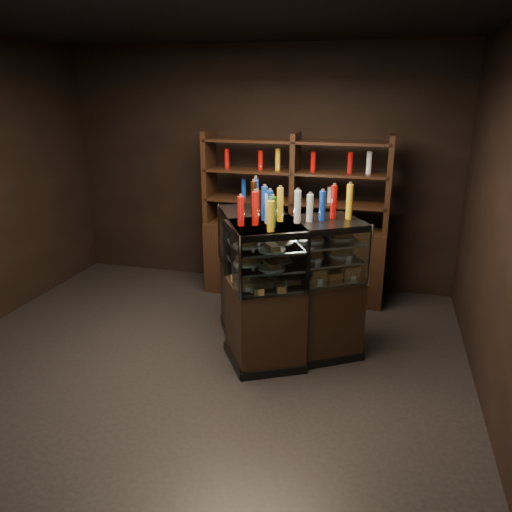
{
  "coord_description": "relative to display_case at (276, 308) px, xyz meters",
  "views": [
    {
      "loc": [
        1.61,
        -3.7,
        2.45
      ],
      "look_at": [
        0.5,
        0.5,
        1.01
      ],
      "focal_mm": 35.0,
      "sensor_mm": 36.0,
      "label": 1
    }
  ],
  "objects": [
    {
      "name": "room_shell",
      "position": [
        -0.67,
        -0.62,
        1.49
      ],
      "size": [
        5.02,
        5.02,
        3.01
      ],
      "color": "black",
      "rests_on": "ground"
    },
    {
      "name": "back_shelving",
      "position": [
        -0.11,
        1.43,
        0.16
      ],
      "size": [
        2.21,
        0.45,
        2.0
      ],
      "rotation": [
        0.0,
        0.0,
        -0.02
      ],
      "color": "black",
      "rests_on": "ground"
    },
    {
      "name": "display_case",
      "position": [
        0.0,
        0.0,
        0.0
      ],
      "size": [
        1.6,
        1.38,
        1.35
      ],
      "rotation": [
        0.0,
        0.0,
        -0.27
      ],
      "color": "black",
      "rests_on": "ground"
    },
    {
      "name": "ground",
      "position": [
        -0.67,
        -0.62,
        -0.45
      ],
      "size": [
        5.0,
        5.0,
        0.0
      ],
      "primitive_type": "plane",
      "color": "black",
      "rests_on": "ground"
    },
    {
      "name": "food_display",
      "position": [
        -0.0,
        -0.0,
        0.55
      ],
      "size": [
        1.24,
        1.1,
        0.42
      ],
      "color": "#D3824B",
      "rests_on": "display_case"
    },
    {
      "name": "bottles_top",
      "position": [
        0.0,
        0.0,
        1.02
      ],
      "size": [
        1.07,
        0.96,
        0.3
      ],
      "color": "silver",
      "rests_on": "display_case"
    },
    {
      "name": "potted_conifer",
      "position": [
        -0.08,
        -0.05,
        -0.08
      ],
      "size": [
        0.31,
        0.31,
        0.66
      ],
      "rotation": [
        0.0,
        0.0,
        -0.01
      ],
      "color": "black",
      "rests_on": "ground"
    }
  ]
}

